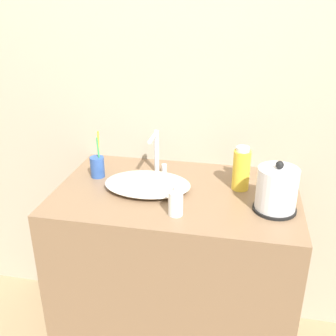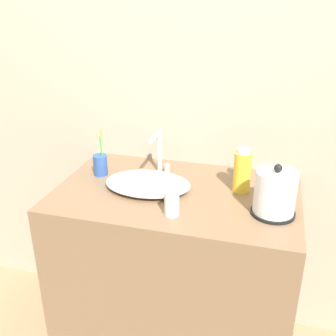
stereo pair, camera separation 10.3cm
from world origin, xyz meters
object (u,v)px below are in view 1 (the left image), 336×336
faucet (157,150)px  lotion_bottle (242,166)px  mouthwash_bottle (241,169)px  shampoo_bottle (176,202)px  toothbrush_cup (97,166)px  electric_kettle (276,191)px

faucet → lotion_bottle: (0.38, 0.02, -0.05)m
mouthwash_bottle → shampoo_bottle: bearing=-130.7°
faucet → toothbrush_cup: 0.28m
faucet → lotion_bottle: size_ratio=1.28×
mouthwash_bottle → electric_kettle: bearing=-49.8°
faucet → electric_kettle: (0.51, -0.24, -0.03)m
toothbrush_cup → shampoo_bottle: toothbrush_cup is taller
shampoo_bottle → toothbrush_cup: bearing=147.0°
lotion_bottle → shampoo_bottle: lotion_bottle is taller
electric_kettle → toothbrush_cup: (-0.77, 0.16, -0.03)m
lotion_bottle → shampoo_bottle: (-0.23, -0.37, -0.01)m
faucet → toothbrush_cup: (-0.25, -0.09, -0.06)m
lotion_bottle → faucet: bearing=-177.3°
mouthwash_bottle → toothbrush_cup: bearing=-179.8°
toothbrush_cup → mouthwash_bottle: bearing=0.2°
shampoo_bottle → mouthwash_bottle: (0.23, 0.27, 0.04)m
faucet → electric_kettle: bearing=-25.3°
lotion_bottle → shampoo_bottle: 0.43m
toothbrush_cup → mouthwash_bottle: toothbrush_cup is taller
electric_kettle → toothbrush_cup: size_ratio=0.94×
shampoo_bottle → mouthwash_bottle: 0.35m
electric_kettle → shampoo_bottle: bearing=-163.8°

